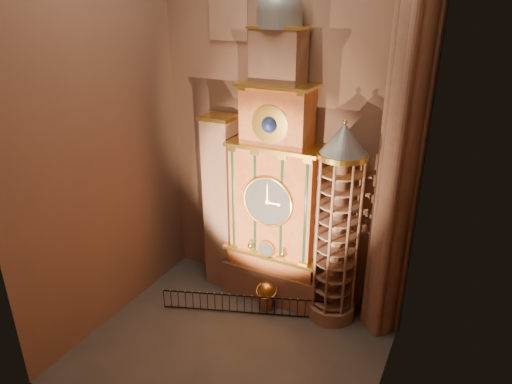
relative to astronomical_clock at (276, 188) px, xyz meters
The scene contains 10 objects.
floor 8.32m from the astronomical_clock, 90.00° to the right, with size 14.00×14.00×0.00m, color #383330.
wall_back 4.45m from the astronomical_clock, 90.00° to the left, with size 22.00×22.00×0.00m, color brown.
wall_left 9.61m from the astronomical_clock, 144.66° to the right, with size 22.00×22.00×0.00m, color brown.
wall_right 9.61m from the astronomical_clock, 35.34° to the right, with size 22.00×22.00×0.00m, color brown.
astronomical_clock is the anchor object (origin of this frame).
portrait_tower 3.73m from the astronomical_clock, behind, with size 1.80×1.60×10.20m.
stair_turret 3.78m from the astronomical_clock, ahead, with size 2.50×2.50×10.80m.
gothic_pier 7.48m from the astronomical_clock, ahead, with size 2.04×2.04×22.00m.
celestial_globe 5.84m from the astronomical_clock, 83.21° to the right, with size 1.26×1.20×1.68m.
iron_railing 6.54m from the astronomical_clock, 106.66° to the right, with size 8.45×3.12×1.12m.
Camera 1 is at (9.01, -15.26, 15.81)m, focal length 32.00 mm.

